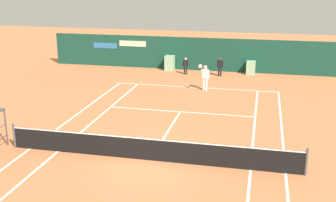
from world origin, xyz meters
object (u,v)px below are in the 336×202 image
object	(u,v)px
ball_kid_centre_post	(220,65)
tennis_ball_near_service_line	(181,90)
ball_kid_right_post	(186,65)
tennis_ball_mid_court	(186,143)
player_on_baseline	(205,76)

from	to	relation	value
ball_kid_centre_post	tennis_ball_near_service_line	distance (m)	4.98
ball_kid_right_post	tennis_ball_near_service_line	xyz separation A→B (m)	(0.57, -4.50, -0.69)
ball_kid_right_post	tennis_ball_mid_court	size ratio (longest dim) A/B	18.46
player_on_baseline	ball_kid_right_post	distance (m)	4.65
ball_kid_centre_post	tennis_ball_mid_court	xyz separation A→B (m)	(-0.08, -13.28, -0.76)
ball_kid_centre_post	tennis_ball_mid_court	size ratio (longest dim) A/B	20.20
ball_kid_centre_post	tennis_ball_mid_court	distance (m)	13.30
player_on_baseline	ball_kid_right_post	xyz separation A→B (m)	(-2.03, 4.18, -0.25)
player_on_baseline	tennis_ball_mid_court	distance (m)	9.16
player_on_baseline	tennis_ball_near_service_line	distance (m)	1.76
tennis_ball_mid_court	ball_kid_centre_post	bearing A→B (deg)	89.65
player_on_baseline	ball_kid_centre_post	bearing A→B (deg)	-96.17
tennis_ball_near_service_line	tennis_ball_mid_court	xyz separation A→B (m)	(1.91, -8.78, 0.00)
tennis_ball_near_service_line	player_on_baseline	bearing A→B (deg)	12.47
tennis_ball_mid_court	ball_kid_right_post	bearing A→B (deg)	100.57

